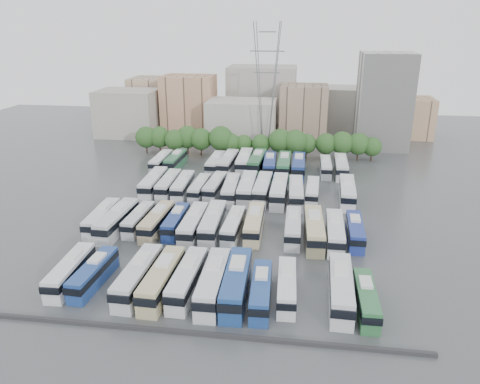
# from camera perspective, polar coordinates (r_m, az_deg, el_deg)

# --- Properties ---
(ground) EXTENTS (220.00, 220.00, 0.00)m
(ground) POSITION_cam_1_polar(r_m,az_deg,el_deg) (84.80, -1.28, -3.47)
(ground) COLOR #424447
(ground) RESTS_ON ground
(parapet) EXTENTS (56.00, 0.50, 0.50)m
(parapet) POSITION_cam_1_polar(r_m,az_deg,el_deg) (56.61, -6.89, -16.60)
(parapet) COLOR #2D2D30
(parapet) RESTS_ON ground
(tree_line) EXTENTS (64.92, 7.79, 8.19)m
(tree_line) POSITION_cam_1_polar(r_m,az_deg,el_deg) (123.10, 1.48, 6.25)
(tree_line) COLOR black
(tree_line) RESTS_ON ground
(city_buildings) EXTENTS (102.00, 35.00, 20.00)m
(city_buildings) POSITION_cam_1_polar(r_m,az_deg,el_deg) (152.12, 0.30, 10.28)
(city_buildings) COLOR #9E998E
(city_buildings) RESTS_ON ground
(apartment_tower) EXTENTS (14.00, 14.00, 26.00)m
(apartment_tower) POSITION_cam_1_polar(r_m,az_deg,el_deg) (137.91, 17.12, 10.54)
(apartment_tower) COLOR silver
(apartment_tower) RESTS_ON ground
(electricity_pylon) EXTENTS (9.00, 6.91, 33.83)m
(electricity_pylon) POSITION_cam_1_polar(r_m,az_deg,el_deg) (128.01, 3.27, 13.26)
(electricity_pylon) COLOR slate
(electricity_pylon) RESTS_ON ground
(bus_r0_s1) EXTENTS (3.03, 11.91, 3.71)m
(bus_r0_s1) POSITION_cam_1_polar(r_m,az_deg,el_deg) (68.90, -19.97, -9.01)
(bus_r0_s1) COLOR silver
(bus_r0_s1) RESTS_ON ground
(bus_r0_s2) EXTENTS (2.94, 11.32, 3.52)m
(bus_r0_s2) POSITION_cam_1_polar(r_m,az_deg,el_deg) (67.49, -17.43, -9.42)
(bus_r0_s2) COLOR navy
(bus_r0_s2) RESTS_ON ground
(bus_r0_s4) EXTENTS (3.10, 13.06, 4.08)m
(bus_r0_s4) POSITION_cam_1_polar(r_m,az_deg,el_deg) (64.78, -12.31, -9.95)
(bus_r0_s4) COLOR silver
(bus_r0_s4) RESTS_ON ground
(bus_r0_s5) EXTENTS (3.16, 13.10, 4.09)m
(bus_r0_s5) POSITION_cam_1_polar(r_m,az_deg,el_deg) (63.54, -9.47, -10.37)
(bus_r0_s5) COLOR tan
(bus_r0_s5) RESTS_ON ground
(bus_r0_s6) EXTENTS (3.04, 12.67, 3.96)m
(bus_r0_s6) POSITION_cam_1_polar(r_m,az_deg,el_deg) (63.24, -6.41, -10.43)
(bus_r0_s6) COLOR silver
(bus_r0_s6) RESTS_ON ground
(bus_r0_s7) EXTENTS (3.16, 13.32, 4.16)m
(bus_r0_s7) POSITION_cam_1_polar(r_m,az_deg,el_deg) (62.04, -3.27, -10.87)
(bus_r0_s7) COLOR silver
(bus_r0_s7) RESTS_ON ground
(bus_r0_s8) EXTENTS (3.37, 13.70, 4.27)m
(bus_r0_s8) POSITION_cam_1_polar(r_m,az_deg,el_deg) (61.73, -0.45, -10.95)
(bus_r0_s8) COLOR navy
(bus_r0_s8) RESTS_ON ground
(bus_r0_s9) EXTENTS (2.99, 11.50, 3.58)m
(bus_r0_s9) POSITION_cam_1_polar(r_m,az_deg,el_deg) (60.82, 2.57, -11.87)
(bus_r0_s9) COLOR navy
(bus_r0_s9) RESTS_ON ground
(bus_r0_s10) EXTENTS (2.81, 11.13, 3.47)m
(bus_r0_s10) POSITION_cam_1_polar(r_m,az_deg,el_deg) (62.04, 5.72, -11.31)
(bus_r0_s10) COLOR silver
(bus_r0_s10) RESTS_ON ground
(bus_r0_s12) EXTENTS (3.21, 13.31, 4.16)m
(bus_r0_s12) POSITION_cam_1_polar(r_m,az_deg,el_deg) (62.02, 12.20, -11.36)
(bus_r0_s12) COLOR silver
(bus_r0_s12) RESTS_ON ground
(bus_r0_s13) EXTENTS (2.49, 10.83, 3.39)m
(bus_r0_s13) POSITION_cam_1_polar(r_m,az_deg,el_deg) (61.34, 15.12, -12.43)
(bus_r0_s13) COLOR #2E6C3D
(bus_r0_s13) RESTS_ON ground
(bus_r1_s0) EXTENTS (3.13, 12.17, 3.79)m
(bus_r1_s0) POSITION_cam_1_polar(r_m,az_deg,el_deg) (84.62, -16.47, -3.03)
(bus_r1_s0) COLOR silver
(bus_r1_s0) RESTS_ON ground
(bus_r1_s1) EXTENTS (3.35, 13.31, 4.15)m
(bus_r1_s1) POSITION_cam_1_polar(r_m,az_deg,el_deg) (82.56, -14.75, -3.31)
(bus_r1_s1) COLOR silver
(bus_r1_s1) RESTS_ON ground
(bus_r1_s2) EXTENTS (2.67, 10.92, 3.41)m
(bus_r1_s2) POSITION_cam_1_polar(r_m,az_deg,el_deg) (83.02, -12.24, -3.23)
(bus_r1_s2) COLOR silver
(bus_r1_s2) RESTS_ON ground
(bus_r1_s3) EXTENTS (3.12, 12.18, 3.79)m
(bus_r1_s3) POSITION_cam_1_polar(r_m,az_deg,el_deg) (81.16, -10.09, -3.49)
(bus_r1_s3) COLOR tan
(bus_r1_s3) RESTS_ON ground
(bus_r1_s4) EXTENTS (2.47, 11.10, 3.48)m
(bus_r1_s4) POSITION_cam_1_polar(r_m,az_deg,el_deg) (80.89, -7.80, -3.56)
(bus_r1_s4) COLOR navy
(bus_r1_s4) RESTS_ON ground
(bus_r1_s5) EXTENTS (2.79, 12.78, 4.01)m
(bus_r1_s5) POSITION_cam_1_polar(r_m,az_deg,el_deg) (78.86, -5.68, -3.90)
(bus_r1_s5) COLOR silver
(bus_r1_s5) RESTS_ON ground
(bus_r1_s6) EXTENTS (3.19, 13.24, 4.13)m
(bus_r1_s6) POSITION_cam_1_polar(r_m,az_deg,el_deg) (78.93, -3.34, -3.76)
(bus_r1_s6) COLOR silver
(bus_r1_s6) RESTS_ON ground
(bus_r1_s7) EXTENTS (2.81, 11.53, 3.60)m
(bus_r1_s7) POSITION_cam_1_polar(r_m,az_deg,el_deg) (78.33, -0.80, -4.13)
(bus_r1_s7) COLOR silver
(bus_r1_s7) RESTS_ON ground
(bus_r1_s8) EXTENTS (3.00, 12.47, 3.89)m
(bus_r1_s8) POSITION_cam_1_polar(r_m,az_deg,el_deg) (78.88, 1.75, -3.84)
(bus_r1_s8) COLOR beige
(bus_r1_s8) RESTS_ON ground
(bus_r1_s10) EXTENTS (2.74, 11.92, 3.73)m
(bus_r1_s10) POSITION_cam_1_polar(r_m,az_deg,el_deg) (78.12, 6.47, -4.28)
(bus_r1_s10) COLOR silver
(bus_r1_s10) RESTS_ON ground
(bus_r1_s11) EXTENTS (3.47, 13.51, 4.20)m
(bus_r1_s11) POSITION_cam_1_polar(r_m,az_deg,el_deg) (77.35, 9.02, -4.48)
(bus_r1_s11) COLOR #C6BA88
(bus_r1_s11) RESTS_ON ground
(bus_r1_s12) EXTENTS (2.87, 12.58, 3.94)m
(bus_r1_s12) POSITION_cam_1_polar(r_m,az_deg,el_deg) (77.26, 11.50, -4.79)
(bus_r1_s12) COLOR silver
(bus_r1_s12) RESTS_ON ground
(bus_r1_s13) EXTENTS (2.63, 11.40, 3.57)m
(bus_r1_s13) POSITION_cam_1_polar(r_m,az_deg,el_deg) (78.85, 13.85, -4.60)
(bus_r1_s13) COLOR navy
(bus_r1_s13) RESTS_ON ground
(bus_r2_s1) EXTENTS (3.29, 13.30, 4.15)m
(bus_r2_s1) POSITION_cam_1_polar(r_m,az_deg,el_deg) (99.65, -10.51, 1.11)
(bus_r2_s1) COLOR silver
(bus_r2_s1) RESTS_ON ground
(bus_r2_s2) EXTENTS (2.96, 12.46, 3.89)m
(bus_r2_s2) POSITION_cam_1_polar(r_m,az_deg,el_deg) (98.62, -8.71, 0.94)
(bus_r2_s2) COLOR silver
(bus_r2_s2) RESTS_ON ground
(bus_r2_s3) EXTENTS (3.08, 12.28, 3.83)m
(bus_r2_s3) POSITION_cam_1_polar(r_m,az_deg,el_deg) (97.52, -6.97, 0.78)
(bus_r2_s3) COLOR silver
(bus_r2_s3) RESTS_ON ground
(bus_r2_s4) EXTENTS (2.66, 11.34, 3.55)m
(bus_r2_s4) POSITION_cam_1_polar(r_m,az_deg,el_deg) (96.31, -4.94, 0.52)
(bus_r2_s4) COLOR silver
(bus_r2_s4) RESTS_ON ground
(bus_r2_s5) EXTENTS (3.23, 12.15, 3.78)m
(bus_r2_s5) POSITION_cam_1_polar(r_m,az_deg,el_deg) (96.51, -3.03, 0.69)
(bus_r2_s5) COLOR silver
(bus_r2_s5) RESTS_ON ground
(bus_r2_s6) EXTENTS (3.32, 12.73, 3.96)m
(bus_r2_s6) POSITION_cam_1_polar(r_m,az_deg,el_deg) (94.52, -1.11, 0.34)
(bus_r2_s6) COLOR silver
(bus_r2_s6) RESTS_ON ground
(bus_r2_s7) EXTENTS (3.13, 13.57, 4.25)m
(bus_r2_s7) POSITION_cam_1_polar(r_m,az_deg,el_deg) (94.83, 0.89, 0.50)
(bus_r2_s7) COLOR silver
(bus_r2_s7) RESTS_ON ground
(bus_r2_s8) EXTENTS (3.12, 13.22, 4.13)m
(bus_r2_s8) POSITION_cam_1_polar(r_m,az_deg,el_deg) (94.82, 2.78, 0.44)
(bus_r2_s8) COLOR silver
(bus_r2_s8) RESTS_ON ground
(bus_r2_s9) EXTENTS (3.05, 13.61, 4.26)m
(bus_r2_s9) POSITION_cam_1_polar(r_m,az_deg,el_deg) (93.63, 4.79, 0.17)
(bus_r2_s9) COLOR silver
(bus_r2_s9) RESTS_ON ground
(bus_r2_s10) EXTENTS (3.28, 12.99, 4.05)m
(bus_r2_s10) POSITION_cam_1_polar(r_m,az_deg,el_deg) (93.40, 6.83, -0.02)
(bus_r2_s10) COLOR silver
(bus_r2_s10) RESTS_ON ground
(bus_r2_s11) EXTENTS (2.93, 11.49, 3.58)m
(bus_r2_s11) POSITION_cam_1_polar(r_m,az_deg,el_deg) (95.09, 8.82, 0.10)
(bus_r2_s11) COLOR silver
(bus_r2_s11) RESTS_ON ground
(bus_r2_s13) EXTENTS (3.41, 13.41, 4.17)m
(bus_r2_s13) POSITION_cam_1_polar(r_m,az_deg,el_deg) (95.23, 12.95, 0.03)
(bus_r2_s13) COLOR silver
(bus_r2_s13) RESTS_ON ground
(bus_r3_s0) EXTENTS (2.72, 11.91, 3.73)m
(bus_r3_s0) POSITION_cam_1_polar(r_m,az_deg,el_deg) (115.46, -9.59, 3.71)
(bus_r3_s0) COLOR silver
(bus_r3_s0) RESTS_ON ground
(bus_r3_s1) EXTENTS (2.93, 12.16, 3.79)m
(bus_r3_s1) POSITION_cam_1_polar(r_m,az_deg,el_deg) (115.59, -7.84, 3.84)
(bus_r3_s1) COLOR #2E6B45
(bus_r3_s1) RESTS_ON ground
(bus_r3_s4) EXTENTS (2.88, 12.39, 3.88)m
(bus_r3_s4) POSITION_cam_1_polar(r_m,az_deg,el_deg) (112.31, -3.00, 3.54)
(bus_r3_s4) COLOR silver
(bus_r3_s4) RESTS_ON ground
(bus_r3_s5) EXTENTS (3.49, 13.49, 4.20)m
(bus_r3_s5) POSITION_cam_1_polar(r_m,az_deg,el_deg) (112.12, -1.47, 3.61)
(bus_r3_s5) COLOR silver
(bus_r3_s5) RESTS_ON ground
(bus_r3_s6) EXTENTS (3.14, 13.45, 4.20)m
(bus_r3_s6) POSITION_cam_1_polar(r_m,az_deg,el_deg) (113.20, 0.52, 3.78)
(bus_r3_s6) COLOR white
(bus_r3_s6) RESTS_ON ground
(bus_r3_s7) EXTENTS (3.61, 13.70, 4.26)m
(bus_r3_s7) POSITION_cam_1_polar(r_m,az_deg,el_deg) (112.57, 2.11, 3.69)
(bus_r3_s7) COLOR #2A643B
(bus_r3_s7) RESTS_ON ground
(bus_r3_s8) EXTENTS (3.47, 13.10, 4.07)m
(bus_r3_s8) POSITION_cam_1_polar(r_m,az_deg,el_deg) (110.68, 3.64, 3.32)
(bus_r3_s8) COLOR navy
(bus_r3_s8) RESTS_ON ground
(bus_r3_s9) EXTENTS (3.01, 13.58, 4.26)m
(bus_r3_s9) POSITION_cam_1_polar(r_m,az_deg,el_deg) (110.62, 5.40, 3.31)
(bus_r3_s9) COLOR #2E6C43
(bus_r3_s9) RESTS_ON ground
(bus_r3_s10) EXTENTS (2.98, 13.59, 4.26)m
(bus_r3_s10) POSITION_cam_1_polar(r_m,az_deg,el_deg) (110.11, 7.15, 3.17)
(bus_r3_s10) COLOR navy
(bus_r3_s10) RESTS_ON ground
(bus_r3_s12) EXTENTS (2.55, 11.31, 3.54)m
(bus_r3_s12) POSITION_cam_1_polar(r_m,az_deg,el_deg) (111.78, 10.40, 3.06)
(bus_r3_s12) COLOR silver
(bus_r3_s12) RESTS_ON ground
(bus_r3_s13) EXTENTS (2.96, 12.91, 4.04)m
(bus_r3_s13) POSITION_cam_1_polar(r_m,az_deg,el_deg) (111.78, 12.21, 3.06)
(bus_r3_s13) COLOR silver
(bus_r3_s13) RESTS_ON ground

